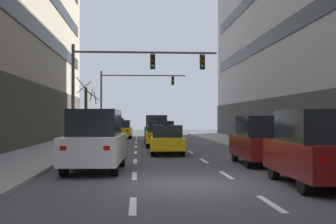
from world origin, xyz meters
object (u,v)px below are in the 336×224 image
at_px(car_parked_1, 316,148).
at_px(traffic_signal_1, 127,91).
at_px(taxi_driving_4, 167,140).
at_px(taxi_driving_2, 121,129).
at_px(car_driving_1, 95,140).
at_px(street_tree_0, 86,110).
at_px(car_driving_0, 156,129).
at_px(traffic_signal_0, 125,74).
at_px(taxi_driving_3, 160,134).
at_px(car_parked_2, 260,140).

relative_size(car_parked_1, traffic_signal_1, 0.53).
bearing_deg(taxi_driving_4, taxi_driving_2, 99.58).
relative_size(car_driving_1, taxi_driving_2, 1.01).
bearing_deg(street_tree_0, car_parked_1, -71.00).
distance_m(taxi_driving_2, car_parked_1, 30.26).
bearing_deg(car_driving_0, traffic_signal_0, -102.17).
xyz_separation_m(taxi_driving_4, car_parked_1, (3.47, -11.21, 0.31)).
xyz_separation_m(taxi_driving_2, street_tree_0, (-3.11, -1.44, 1.78)).
bearing_deg(taxi_driving_2, car_driving_0, -65.78).
relative_size(taxi_driving_2, taxi_driving_3, 1.00).
xyz_separation_m(taxi_driving_2, car_parked_2, (6.56, -23.78, 0.15)).
relative_size(car_parked_2, street_tree_0, 0.77).
distance_m(car_driving_1, car_parked_2, 6.80).
xyz_separation_m(car_driving_0, car_parked_1, (3.55, -22.86, 0.00)).
bearing_deg(taxi_driving_4, street_tree_0, 110.17).
relative_size(car_driving_0, taxi_driving_2, 0.96).
xyz_separation_m(car_driving_0, taxi_driving_2, (-3.01, 6.68, -0.21)).
xyz_separation_m(car_driving_1, traffic_signal_1, (0.46, 27.85, 3.52)).
bearing_deg(car_parked_1, car_driving_0, 98.84).
distance_m(taxi_driving_4, car_parked_2, 6.46).
bearing_deg(taxi_driving_4, car_driving_1, -113.52).
height_order(car_parked_1, traffic_signal_1, traffic_signal_1).
distance_m(taxi_driving_2, taxi_driving_3, 12.67).
xyz_separation_m(traffic_signal_0, traffic_signal_1, (-0.38, 19.19, 0.23)).
height_order(car_driving_1, car_parked_2, car_driving_1).
xyz_separation_m(taxi_driving_3, car_parked_1, (3.53, -17.24, 0.22)).
relative_size(taxi_driving_2, street_tree_0, 0.86).
relative_size(car_driving_1, traffic_signal_1, 0.56).
bearing_deg(car_driving_1, taxi_driving_4, 66.48).
bearing_deg(car_driving_0, car_parked_2, -78.25).
distance_m(car_driving_0, taxi_driving_3, 5.63).
height_order(taxi_driving_2, traffic_signal_1, traffic_signal_1).
bearing_deg(traffic_signal_1, street_tree_0, -133.05).
relative_size(taxi_driving_3, traffic_signal_1, 0.55).
bearing_deg(traffic_signal_1, car_parked_2, -76.83).
relative_size(taxi_driving_4, traffic_signal_0, 0.52).
height_order(taxi_driving_4, traffic_signal_1, traffic_signal_1).
height_order(taxi_driving_2, traffic_signal_0, traffic_signal_0).
bearing_deg(street_tree_0, car_driving_1, -82.67).
distance_m(car_parked_1, car_parked_2, 5.76).
bearing_deg(traffic_signal_0, car_parked_1, -65.70).
bearing_deg(traffic_signal_0, car_driving_0, 77.83).
bearing_deg(car_parked_1, taxi_driving_2, 102.52).
bearing_deg(car_driving_0, street_tree_0, 139.41).
relative_size(taxi_driving_4, car_parked_1, 0.94).
xyz_separation_m(car_driving_1, car_parked_2, (6.58, 1.71, -0.11)).
height_order(car_driving_0, traffic_signal_1, traffic_signal_1).
relative_size(car_parked_1, traffic_signal_0, 0.55).
bearing_deg(street_tree_0, taxi_driving_3, -60.49).
bearing_deg(taxi_driving_4, car_driving_0, 90.43).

